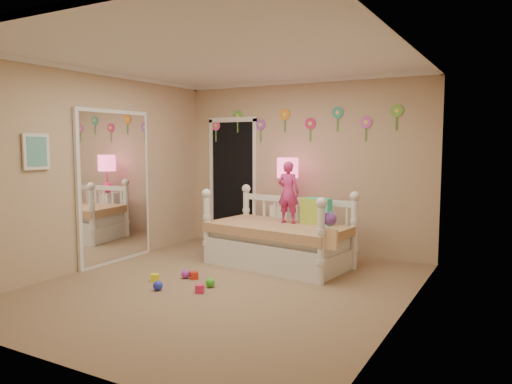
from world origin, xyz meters
The scene contains 18 objects.
floor centered at (0.00, 0.00, 0.00)m, with size 4.00×4.50×0.01m, color #7F684C.
ceiling centered at (0.00, 0.00, 2.60)m, with size 4.00×4.50×0.01m, color white.
back_wall centered at (0.00, 2.25, 1.30)m, with size 4.00×0.01×2.60m, color tan.
left_wall centered at (-2.00, 0.00, 1.30)m, with size 0.01×4.50×2.60m, color tan.
right_wall centered at (2.00, 0.00, 1.30)m, with size 0.01×4.50×2.60m, color tan.
crown_molding centered at (0.00, 0.00, 2.57)m, with size 4.00×4.50×0.06m, color white, non-canonical shape.
daybed centered at (0.12, 1.19, 0.51)m, with size 1.89×1.01×1.02m, color white, non-canonical shape.
pillow_turquoise centered at (0.61, 1.39, 0.75)m, with size 0.36×0.12×0.36m, color #2AD5A8.
pillow_lime centered at (0.55, 1.39, 0.74)m, with size 0.37×0.13×0.35m, color #ADCF3F.
child centered at (0.20, 1.32, 0.99)m, with size 0.31×0.20×0.84m, color #CD2E7F.
nightstand centered at (-0.09, 1.91, 0.37)m, with size 0.44×0.34×0.74m, color white.
table_lamp centered at (-0.09, 1.91, 1.20)m, with size 0.31×0.31×0.69m.
closet_doorway centered at (-1.25, 2.23, 1.03)m, with size 0.90×0.04×2.07m, color black.
flower_decals centered at (-0.09, 2.24, 1.94)m, with size 3.40×0.02×0.50m, color #B2668C, non-canonical shape.
mirror_closet centered at (-1.96, 0.30, 1.05)m, with size 0.07×1.30×2.10m, color white.
wall_picture centered at (-1.97, -0.90, 1.55)m, with size 0.05×0.34×0.42m, color white.
hanging_bag centered at (1.02, 0.68, 0.62)m, with size 0.20×0.16×0.36m, color beige, non-canonical shape.
toy_scatter centered at (-0.44, 0.15, 0.06)m, with size 0.80×1.30×0.11m, color #996666, non-canonical shape.
Camera 1 is at (2.97, -4.57, 1.64)m, focal length 34.04 mm.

